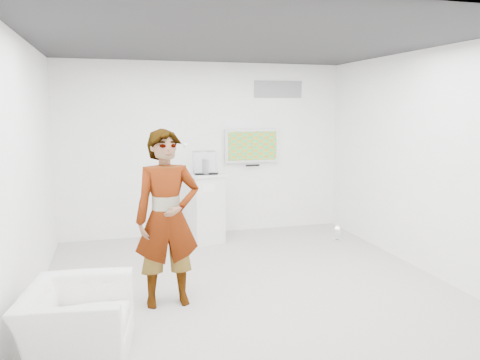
{
  "coord_description": "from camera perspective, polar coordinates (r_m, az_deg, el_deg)",
  "views": [
    {
      "loc": [
        -1.59,
        -5.55,
        2.22
      ],
      "look_at": [
        0.12,
        0.6,
        1.23
      ],
      "focal_mm": 35.0,
      "sensor_mm": 36.0,
      "label": 1
    }
  ],
  "objects": [
    {
      "name": "room",
      "position": [
        5.82,
        0.49,
        1.66
      ],
      "size": [
        5.01,
        5.01,
        3.0
      ],
      "color": "#A7A499",
      "rests_on": "ground"
    },
    {
      "name": "tv",
      "position": [
        8.39,
        1.46,
        4.2
      ],
      "size": [
        1.0,
        0.08,
        0.6
      ],
      "primitive_type": "cube",
      "color": "silver",
      "rests_on": "room"
    },
    {
      "name": "person",
      "position": [
        5.3,
        -8.86,
        -4.66
      ],
      "size": [
        0.74,
        0.5,
        2.0
      ],
      "primitive_type": "imported",
      "rotation": [
        0.0,
        0.0,
        0.03
      ],
      "color": "white",
      "rests_on": "room"
    },
    {
      "name": "logo_decal",
      "position": [
        8.57,
        4.68,
        10.96
      ],
      "size": [
        0.9,
        0.02,
        0.3
      ],
      "primitive_type": "cube",
      "color": "gray",
      "rests_on": "room"
    },
    {
      "name": "armchair",
      "position": [
        4.59,
        -19.16,
        -16.09
      ],
      "size": [
        1.03,
        1.13,
        0.66
      ],
      "primitive_type": "imported",
      "rotation": [
        0.0,
        0.0,
        1.42
      ],
      "color": "white",
      "rests_on": "room"
    },
    {
      "name": "vitrine",
      "position": [
        7.68,
        -4.3,
        2.13
      ],
      "size": [
        0.39,
        0.39,
        0.37
      ],
      "primitive_type": "cube",
      "rotation": [
        0.0,
        0.0,
        -0.06
      ],
      "color": "silver",
      "rests_on": "pedestal"
    },
    {
      "name": "console",
      "position": [
        7.69,
        -4.3,
        1.68
      ],
      "size": [
        0.09,
        0.19,
        0.25
      ],
      "primitive_type": "cube",
      "rotation": [
        0.0,
        0.0,
        0.17
      ],
      "color": "silver",
      "rests_on": "pedestal"
    },
    {
      "name": "wii_remote",
      "position": [
        5.37,
        -6.66,
        4.18
      ],
      "size": [
        0.04,
        0.14,
        0.04
      ],
      "primitive_type": "cube",
      "rotation": [
        0.0,
        0.0,
        -0.03
      ],
      "color": "silver",
      "rests_on": "person"
    },
    {
      "name": "pedestal",
      "position": [
        7.8,
        -4.24,
        -3.41
      ],
      "size": [
        0.66,
        0.66,
        1.15
      ],
      "primitive_type": "cube",
      "rotation": [
        0.0,
        0.0,
        0.2
      ],
      "color": "silver",
      "rests_on": "room"
    },
    {
      "name": "floor_uplight",
      "position": [
        8.04,
        11.76,
        -6.5
      ],
      "size": [
        0.21,
        0.21,
        0.25
      ],
      "primitive_type": "cylinder",
      "rotation": [
        0.0,
        0.0,
        0.39
      ],
      "color": "white",
      "rests_on": "room"
    }
  ]
}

